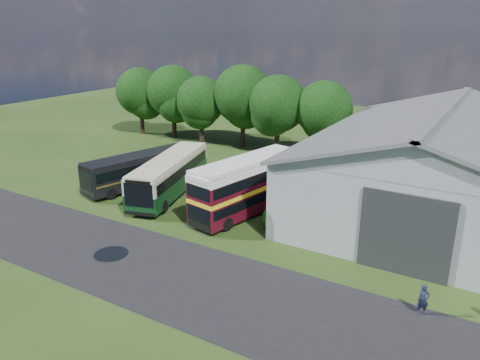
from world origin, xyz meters
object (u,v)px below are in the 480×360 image
Objects in this scene: bus_green_single at (170,175)px; bus_dark_single at (142,169)px; bus_maroon_double at (247,186)px; storage_shed at (442,158)px; visitor_a at (423,300)px.

bus_green_single reaches higher than bus_dark_single.
bus_maroon_double is (7.80, -0.34, 0.47)m from bus_green_single.
storage_shed is 2.23× the size of bus_dark_single.
storage_shed is 22.00m from bus_green_single.
bus_green_single is 23.32m from visitor_a.
bus_dark_single is 6.73× the size of visitor_a.
storage_shed reaches higher than bus_dark_single.
bus_green_single is at bearing 134.64° from visitor_a.
visitor_a is at bearing -34.07° from bus_green_single.
storage_shed is 15.25m from bus_maroon_double.
bus_dark_single is (-3.48, 0.37, -0.12)m from bus_green_single.
visitor_a is at bearing -14.71° from bus_maroon_double.
storage_shed reaches higher than bus_maroon_double.
storage_shed is 2.37× the size of bus_maroon_double.
bus_dark_single is at bearing -172.14° from bus_maroon_double.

